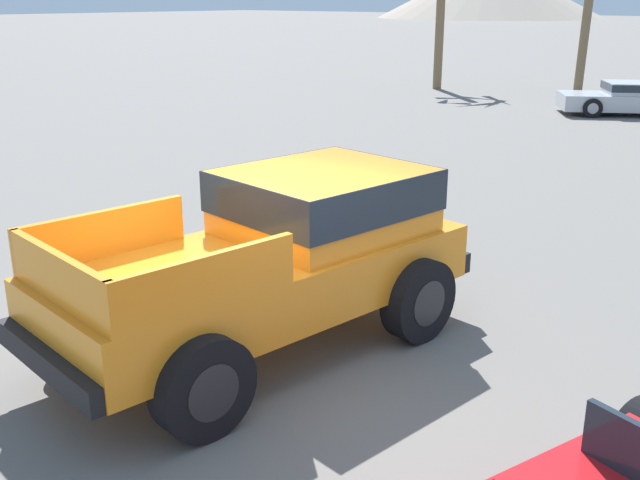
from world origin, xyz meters
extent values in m
plane|color=slate|center=(0.00, 0.00, 0.00)|extent=(320.00, 320.00, 0.00)
cube|color=orange|center=(-0.28, 0.20, 0.85)|extent=(2.54, 4.88, 0.62)
cube|color=orange|center=(-0.16, 1.12, 1.52)|extent=(2.04, 2.27, 0.72)
cube|color=#1E2833|center=(-0.16, 1.12, 1.64)|extent=(2.08, 2.32, 0.46)
cube|color=orange|center=(-1.38, -0.97, 1.40)|extent=(0.33, 1.86, 0.48)
cube|color=orange|center=(0.46, -1.22, 1.40)|extent=(0.33, 1.86, 0.48)
cube|color=orange|center=(-0.58, -1.98, 1.40)|extent=(1.85, 0.33, 0.48)
cube|color=black|center=(0.04, 2.56, 0.66)|extent=(1.90, 0.41, 0.24)
cube|color=black|center=(-0.60, -2.16, 0.66)|extent=(1.90, 0.41, 0.24)
cylinder|color=black|center=(-1.08, 1.76, 0.48)|extent=(0.43, 0.99, 0.95)
cylinder|color=#232326|center=(-1.08, 1.76, 0.48)|extent=(0.39, 0.56, 0.52)
cylinder|color=black|center=(0.90, 1.50, 0.48)|extent=(0.43, 0.99, 0.95)
cylinder|color=#232326|center=(0.90, 1.50, 0.48)|extent=(0.39, 0.56, 0.52)
cylinder|color=black|center=(-1.47, -1.10, 0.48)|extent=(0.43, 0.99, 0.95)
cylinder|color=#232326|center=(-1.47, -1.10, 0.48)|extent=(0.39, 0.56, 0.52)
cylinder|color=black|center=(0.51, -1.37, 0.48)|extent=(0.43, 0.99, 0.95)
cylinder|color=#232326|center=(0.51, -1.37, 0.48)|extent=(0.39, 0.56, 0.52)
cube|color=#B7BABF|center=(-2.87, 20.48, 0.42)|extent=(4.77, 3.91, 0.51)
cube|color=#B7BABF|center=(-2.77, 20.54, 0.87)|extent=(2.44, 2.33, 0.38)
cube|color=#1E2833|center=(-2.77, 20.54, 0.91)|extent=(2.49, 2.38, 0.23)
cylinder|color=black|center=(-3.60, 19.01, 0.31)|extent=(0.64, 0.52, 0.62)
cylinder|color=#9E9EA3|center=(-3.60, 19.01, 0.31)|extent=(0.41, 0.38, 0.34)
cylinder|color=black|center=(-4.51, 20.45, 0.31)|extent=(0.64, 0.52, 0.62)
cylinder|color=#9E9EA3|center=(-4.51, 20.45, 0.31)|extent=(0.41, 0.38, 0.34)
cylinder|color=brown|center=(-6.62, 25.75, 3.08)|extent=(0.36, 0.70, 6.16)
cylinder|color=brown|center=(-11.60, 22.75, 2.53)|extent=(0.36, 0.38, 5.07)
camera|label=1|loc=(4.98, -5.20, 3.70)|focal=42.00mm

